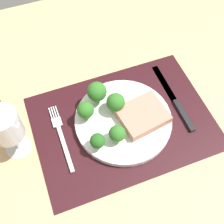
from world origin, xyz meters
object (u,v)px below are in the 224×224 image
(steak, at_px, (142,115))
(fork, at_px, (62,136))
(knife, at_px, (176,102))
(plate, at_px, (123,120))
(wine_glass, at_px, (6,127))

(steak, xyz_separation_m, fork, (-0.21, 0.03, -0.03))
(fork, relative_size, knife, 0.83)
(plate, height_order, fork, plate)
(steak, bearing_deg, wine_glass, 172.95)
(knife, height_order, wine_glass, wine_glass)
(plate, relative_size, knife, 1.08)
(wine_glass, bearing_deg, steak, -7.05)
(steak, bearing_deg, fork, 172.31)
(fork, distance_m, wine_glass, 0.14)
(steak, height_order, fork, steak)
(plate, distance_m, wine_glass, 0.28)
(steak, xyz_separation_m, wine_glass, (-0.31, 0.04, 0.07))
(knife, xyz_separation_m, wine_glass, (-0.42, 0.02, 0.10))
(fork, bearing_deg, knife, -0.73)
(knife, bearing_deg, steak, -167.45)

